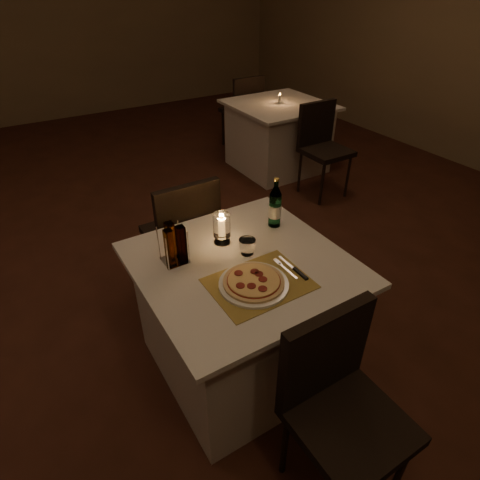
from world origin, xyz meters
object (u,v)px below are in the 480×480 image
tumbler (247,247)px  chair_near (338,394)px  plate (254,284)px  hurricane_candle (222,226)px  main_table (242,316)px  pizza (254,281)px  neighbor_table_right (278,136)px  water_bottle (275,207)px  chair_far (184,229)px

tumbler → chair_near: bearing=-94.5°
plate → hurricane_candle: 0.40m
main_table → tumbler: (0.06, 0.05, 0.41)m
plate → pizza: 0.02m
neighbor_table_right → water_bottle: bearing=-126.9°
neighbor_table_right → chair_far: bearing=-141.0°
chair_near → chair_far: size_ratio=1.00×
tumbler → water_bottle: size_ratio=0.29×
main_table → tumbler: 0.42m
hurricane_candle → neighbor_table_right: size_ratio=0.17×
chair_far → hurricane_candle: size_ratio=5.26×
chair_near → tumbler: chair_near is taller
water_bottle → chair_near: bearing=-110.2°
main_table → water_bottle: bearing=30.8°
water_bottle → hurricane_candle: bearing=179.4°
main_table → water_bottle: water_bottle is taller
hurricane_candle → tumbler: bearing=-69.6°
pizza → water_bottle: water_bottle is taller
hurricane_candle → plate: bearing=-97.7°
pizza → neighbor_table_right: bearing=51.6°
pizza → tumbler: (0.11, 0.23, 0.02)m
main_table → neighbor_table_right: size_ratio=1.00×
pizza → main_table: bearing=74.4°
tumbler → water_bottle: 0.32m
main_table → chair_near: bearing=-90.0°
chair_far → pizza: size_ratio=3.21×
main_table → chair_far: (0.00, 0.71, 0.18)m
plate → neighbor_table_right: plate is taller
main_table → neighbor_table_right: same height
chair_far → tumbler: size_ratio=10.64×
chair_near → plate: chair_near is taller
chair_near → tumbler: 0.80m
tumbler → neighbor_table_right: size_ratio=0.08×
pizza → water_bottle: bearing=44.5°
chair_near → hurricane_candle: (0.00, 0.92, 0.29)m
chair_near → tumbler: bearing=85.5°
chair_near → plate: 0.57m
chair_far → plate: size_ratio=2.81×
plate → tumbler: size_ratio=3.78×
plate → water_bottle: (0.39, 0.38, 0.10)m
chair_far → neighbor_table_right: 2.38m
pizza → neighbor_table_right: pizza is taller
chair_far → plate: (-0.05, -0.89, 0.20)m
water_bottle → neighbor_table_right: (1.51, 2.01, -0.48)m
hurricane_candle → water_bottle: bearing=-0.6°
main_table → hurricane_candle: bearing=89.4°
neighbor_table_right → pizza: bearing=-128.4°
chair_far → tumbler: bearing=-84.9°
pizza → hurricane_candle: bearing=82.3°
water_bottle → main_table: bearing=-149.2°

